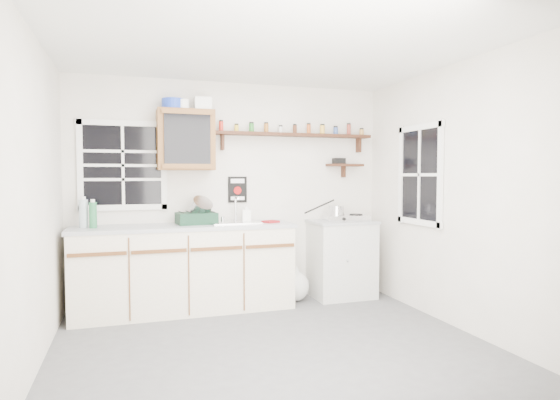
{
  "coord_description": "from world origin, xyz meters",
  "views": [
    {
      "loc": [
        -1.14,
        -3.7,
        1.44
      ],
      "look_at": [
        0.23,
        0.55,
        1.21
      ],
      "focal_mm": 30.0,
      "sensor_mm": 36.0,
      "label": 1
    }
  ],
  "objects_px": {
    "right_cabinet": "(341,258)",
    "upper_cabinet": "(186,140)",
    "hotplate": "(346,218)",
    "main_cabinet": "(185,268)",
    "dish_rack": "(198,215)",
    "spice_shelf": "(295,134)"
  },
  "relations": [
    {
      "from": "dish_rack",
      "to": "hotplate",
      "type": "distance_m",
      "value": 1.74
    },
    {
      "from": "spice_shelf",
      "to": "dish_rack",
      "type": "xyz_separation_m",
      "value": [
        -1.17,
        -0.15,
        -0.91
      ]
    },
    {
      "from": "right_cabinet",
      "to": "upper_cabinet",
      "type": "distance_m",
      "value": 2.26
    },
    {
      "from": "main_cabinet",
      "to": "right_cabinet",
      "type": "height_order",
      "value": "main_cabinet"
    },
    {
      "from": "main_cabinet",
      "to": "upper_cabinet",
      "type": "xyz_separation_m",
      "value": [
        0.03,
        0.14,
        1.36
      ]
    },
    {
      "from": "spice_shelf",
      "to": "hotplate",
      "type": "xyz_separation_m",
      "value": [
        0.57,
        -0.21,
        -0.98
      ]
    },
    {
      "from": "dish_rack",
      "to": "hotplate",
      "type": "xyz_separation_m",
      "value": [
        1.74,
        -0.06,
        -0.07
      ]
    },
    {
      "from": "main_cabinet",
      "to": "spice_shelf",
      "type": "xyz_separation_m",
      "value": [
        1.32,
        0.21,
        1.47
      ]
    },
    {
      "from": "spice_shelf",
      "to": "hotplate",
      "type": "distance_m",
      "value": 1.15
    },
    {
      "from": "right_cabinet",
      "to": "spice_shelf",
      "type": "distance_m",
      "value": 1.57
    },
    {
      "from": "upper_cabinet",
      "to": "dish_rack",
      "type": "xyz_separation_m",
      "value": [
        0.11,
        -0.08,
        -0.81
      ]
    },
    {
      "from": "spice_shelf",
      "to": "hotplate",
      "type": "height_order",
      "value": "spice_shelf"
    },
    {
      "from": "upper_cabinet",
      "to": "hotplate",
      "type": "bearing_deg",
      "value": -4.28
    },
    {
      "from": "spice_shelf",
      "to": "hotplate",
      "type": "relative_size",
      "value": 3.52
    },
    {
      "from": "main_cabinet",
      "to": "upper_cabinet",
      "type": "bearing_deg",
      "value": 76.32
    },
    {
      "from": "upper_cabinet",
      "to": "hotplate",
      "type": "relative_size",
      "value": 1.2
    },
    {
      "from": "right_cabinet",
      "to": "hotplate",
      "type": "distance_m",
      "value": 0.49
    },
    {
      "from": "right_cabinet",
      "to": "dish_rack",
      "type": "height_order",
      "value": "dish_rack"
    },
    {
      "from": "right_cabinet",
      "to": "upper_cabinet",
      "type": "xyz_separation_m",
      "value": [
        -1.8,
        0.12,
        1.37
      ]
    },
    {
      "from": "spice_shelf",
      "to": "upper_cabinet",
      "type": "bearing_deg",
      "value": -176.9
    },
    {
      "from": "main_cabinet",
      "to": "hotplate",
      "type": "distance_m",
      "value": 1.95
    },
    {
      "from": "spice_shelf",
      "to": "main_cabinet",
      "type": "bearing_deg",
      "value": -170.8
    }
  ]
}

